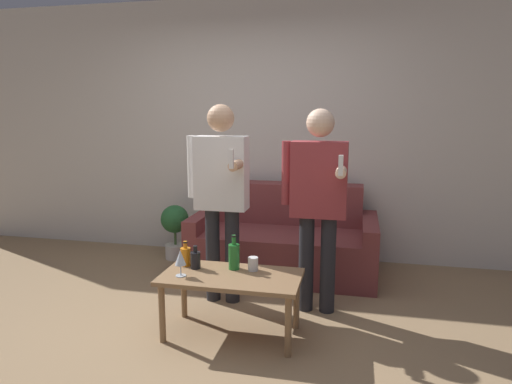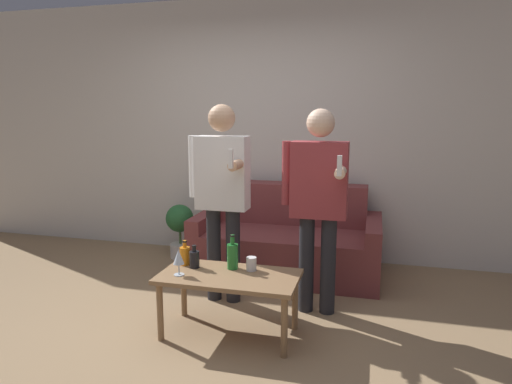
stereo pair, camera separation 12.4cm
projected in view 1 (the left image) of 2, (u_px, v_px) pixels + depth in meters
name	position (u px, v px, depth m)	size (l,w,h in m)	color
ground_plane	(196.00, 340.00, 3.15)	(16.00, 16.00, 0.00)	#997A56
wall_back	(258.00, 130.00, 4.83)	(8.00, 0.06, 2.70)	silver
couch	(285.00, 241.00, 4.46)	(1.74, 0.89, 0.83)	brown
coffee_table	(231.00, 282.00, 3.15)	(0.96, 0.50, 0.44)	#8E6B47
bottle_orange	(186.00, 256.00, 3.32)	(0.07, 0.07, 0.18)	orange
bottle_green	(195.00, 259.00, 3.26)	(0.07, 0.07, 0.17)	black
bottle_dark	(234.00, 256.00, 3.24)	(0.08, 0.08, 0.25)	#23752D
wine_glass_near	(180.00, 258.00, 3.10)	(0.08, 0.08, 0.18)	silver
cup_on_table	(253.00, 264.00, 3.22)	(0.07, 0.07, 0.10)	white
person_standing_left	(221.00, 188.00, 3.64)	(0.49, 0.42, 1.61)	#232328
person_standing_right	(318.00, 196.00, 3.45)	(0.50, 0.41, 1.57)	#232328
potted_plant	(175.00, 226.00, 4.81)	(0.29, 0.29, 0.58)	silver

